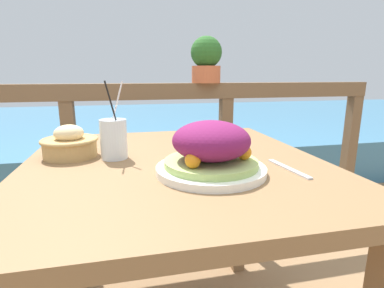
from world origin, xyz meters
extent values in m
cube|color=olive|center=(0.00, 0.00, 0.73)|extent=(0.91, 0.98, 0.04)
cube|color=olive|center=(-0.40, 0.43, 0.35)|extent=(0.06, 0.06, 0.71)
cube|color=olive|center=(0.40, 0.43, 0.35)|extent=(0.06, 0.06, 0.71)
cube|color=brown|center=(0.00, 0.84, 0.91)|extent=(2.80, 0.08, 0.09)
cube|color=brown|center=(-0.45, 0.84, 0.43)|extent=(0.07, 0.07, 0.87)
cube|color=brown|center=(0.46, 0.84, 0.43)|extent=(0.07, 0.07, 0.87)
cube|color=brown|center=(1.36, 0.84, 0.43)|extent=(0.07, 0.07, 0.87)
cube|color=teal|center=(0.00, 3.34, 0.20)|extent=(12.00, 4.00, 0.40)
cylinder|color=white|center=(0.08, -0.14, 0.76)|extent=(0.30, 0.30, 0.02)
cylinder|color=#A8C66B|center=(0.08, -0.14, 0.78)|extent=(0.25, 0.25, 0.02)
ellipsoid|color=#72194C|center=(0.08, -0.14, 0.84)|extent=(0.21, 0.21, 0.11)
sphere|color=orange|center=(0.16, -0.16, 0.81)|extent=(0.04, 0.04, 0.04)
sphere|color=orange|center=(0.05, -0.06, 0.81)|extent=(0.04, 0.04, 0.04)
sphere|color=orange|center=(0.01, -0.21, 0.81)|extent=(0.04, 0.04, 0.04)
cylinder|color=silver|center=(-0.18, 0.06, 0.81)|extent=(0.08, 0.08, 0.13)
cylinder|color=black|center=(-0.18, 0.05, 0.88)|extent=(0.05, 0.04, 0.21)
cylinder|color=white|center=(-0.18, 0.08, 0.88)|extent=(0.07, 0.03, 0.21)
cylinder|color=tan|center=(-0.32, 0.12, 0.78)|extent=(0.17, 0.17, 0.06)
torus|color=tan|center=(-0.32, 0.12, 0.80)|extent=(0.18, 0.18, 0.01)
ellipsoid|color=beige|center=(-0.32, 0.12, 0.82)|extent=(0.09, 0.09, 0.06)
cylinder|color=#B75B38|center=(0.33, 0.84, 1.01)|extent=(0.17, 0.17, 0.10)
sphere|color=#285B23|center=(0.33, 0.84, 1.13)|extent=(0.18, 0.18, 0.18)
cube|color=silver|center=(0.30, -0.16, 0.75)|extent=(0.04, 0.18, 0.00)
camera|label=1|loc=(-0.14, -0.89, 1.01)|focal=28.00mm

